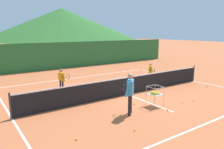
{
  "coord_description": "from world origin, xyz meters",
  "views": [
    {
      "loc": [
        -7.06,
        -8.75,
        3.36
      ],
      "look_at": [
        -0.69,
        0.44,
        1.11
      ],
      "focal_mm": 34.91,
      "sensor_mm": 36.0,
      "label": 1
    }
  ],
  "objects_px": {
    "tennis_ball_4": "(118,117)",
    "tennis_ball_6": "(135,130)",
    "student_0": "(62,78)",
    "student_1": "(151,71)",
    "tennis_ball_7": "(77,139)",
    "tennis_ball_1": "(168,110)",
    "tennis_ball_2": "(182,102)",
    "tennis_ball_3": "(134,104)",
    "tennis_net": "(127,86)",
    "instructor": "(130,90)",
    "tennis_ball_0": "(193,100)",
    "ball_cart": "(155,93)",
    "tennis_ball_5": "(207,86)"
  },
  "relations": [
    {
      "from": "tennis_net",
      "to": "instructor",
      "type": "xyz_separation_m",
      "value": [
        -1.66,
        -2.23,
        0.52
      ]
    },
    {
      "from": "tennis_net",
      "to": "tennis_ball_6",
      "type": "distance_m",
      "value": 4.33
    },
    {
      "from": "student_1",
      "to": "tennis_ball_3",
      "type": "height_order",
      "value": "student_1"
    },
    {
      "from": "instructor",
      "to": "ball_cart",
      "type": "distance_m",
      "value": 1.63
    },
    {
      "from": "ball_cart",
      "to": "tennis_ball_2",
      "type": "distance_m",
      "value": 1.58
    },
    {
      "from": "tennis_ball_4",
      "to": "tennis_ball_5",
      "type": "height_order",
      "value": "same"
    },
    {
      "from": "instructor",
      "to": "tennis_ball_0",
      "type": "relative_size",
      "value": 25.06
    },
    {
      "from": "tennis_ball_7",
      "to": "tennis_ball_1",
      "type": "bearing_deg",
      "value": 1.41
    },
    {
      "from": "student_1",
      "to": "tennis_ball_1",
      "type": "xyz_separation_m",
      "value": [
        -3.18,
        -4.29,
        -0.73
      ]
    },
    {
      "from": "student_1",
      "to": "tennis_ball_7",
      "type": "relative_size",
      "value": 18.69
    },
    {
      "from": "tennis_ball_1",
      "to": "tennis_ball_6",
      "type": "bearing_deg",
      "value": -164.92
    },
    {
      "from": "tennis_net",
      "to": "tennis_ball_2",
      "type": "xyz_separation_m",
      "value": [
        1.31,
        -2.55,
        -0.47
      ]
    },
    {
      "from": "ball_cart",
      "to": "tennis_ball_0",
      "type": "bearing_deg",
      "value": -16.12
    },
    {
      "from": "ball_cart",
      "to": "tennis_ball_4",
      "type": "xyz_separation_m",
      "value": [
        -2.21,
        -0.22,
        -0.56
      ]
    },
    {
      "from": "instructor",
      "to": "student_0",
      "type": "xyz_separation_m",
      "value": [
        -0.97,
        4.82,
        -0.25
      ]
    },
    {
      "from": "ball_cart",
      "to": "tennis_ball_0",
      "type": "relative_size",
      "value": 13.22
    },
    {
      "from": "student_1",
      "to": "tennis_ball_7",
      "type": "bearing_deg",
      "value": -149.65
    },
    {
      "from": "tennis_ball_0",
      "to": "tennis_ball_5",
      "type": "xyz_separation_m",
      "value": [
        3.08,
        1.21,
        0.0
      ]
    },
    {
      "from": "instructor",
      "to": "tennis_ball_4",
      "type": "relative_size",
      "value": 25.06
    },
    {
      "from": "instructor",
      "to": "tennis_ball_5",
      "type": "relative_size",
      "value": 25.06
    },
    {
      "from": "tennis_ball_6",
      "to": "tennis_ball_0",
      "type": "bearing_deg",
      "value": 10.51
    },
    {
      "from": "tennis_ball_0",
      "to": "tennis_ball_3",
      "type": "distance_m",
      "value": 2.97
    },
    {
      "from": "instructor",
      "to": "student_1",
      "type": "relative_size",
      "value": 1.34
    },
    {
      "from": "tennis_ball_7",
      "to": "student_1",
      "type": "bearing_deg",
      "value": 30.35
    },
    {
      "from": "instructor",
      "to": "tennis_ball_3",
      "type": "bearing_deg",
      "value": 40.67
    },
    {
      "from": "tennis_net",
      "to": "tennis_ball_0",
      "type": "bearing_deg",
      "value": -53.91
    },
    {
      "from": "tennis_ball_2",
      "to": "tennis_ball_7",
      "type": "bearing_deg",
      "value": -175.79
    },
    {
      "from": "tennis_ball_0",
      "to": "tennis_ball_3",
      "type": "relative_size",
      "value": 1.0
    },
    {
      "from": "tennis_ball_3",
      "to": "tennis_ball_5",
      "type": "relative_size",
      "value": 1.0
    },
    {
      "from": "tennis_net",
      "to": "tennis_ball_5",
      "type": "bearing_deg",
      "value": -16.4
    },
    {
      "from": "tennis_ball_4",
      "to": "tennis_ball_0",
      "type": "bearing_deg",
      "value": -5.02
    },
    {
      "from": "student_1",
      "to": "tennis_ball_7",
      "type": "height_order",
      "value": "student_1"
    },
    {
      "from": "tennis_ball_1",
      "to": "tennis_ball_2",
      "type": "xyz_separation_m",
      "value": [
        1.39,
        0.31,
        0.0
      ]
    },
    {
      "from": "student_1",
      "to": "ball_cart",
      "type": "bearing_deg",
      "value": -132.23
    },
    {
      "from": "student_0",
      "to": "tennis_ball_3",
      "type": "height_order",
      "value": "student_0"
    },
    {
      "from": "tennis_ball_6",
      "to": "tennis_ball_7",
      "type": "relative_size",
      "value": 1.0
    },
    {
      "from": "student_1",
      "to": "tennis_ball_5",
      "type": "distance_m",
      "value": 3.57
    },
    {
      "from": "student_0",
      "to": "ball_cart",
      "type": "relative_size",
      "value": 1.43
    },
    {
      "from": "tennis_net",
      "to": "tennis_ball_0",
      "type": "height_order",
      "value": "tennis_net"
    },
    {
      "from": "student_0",
      "to": "tennis_ball_3",
      "type": "xyz_separation_m",
      "value": [
        1.9,
        -4.01,
        -0.74
      ]
    },
    {
      "from": "tennis_ball_4",
      "to": "tennis_ball_6",
      "type": "relative_size",
      "value": 1.0
    },
    {
      "from": "instructor",
      "to": "tennis_ball_4",
      "type": "xyz_separation_m",
      "value": [
        -0.64,
        -0.09,
        -0.99
      ]
    },
    {
      "from": "tennis_ball_1",
      "to": "tennis_ball_7",
      "type": "relative_size",
      "value": 1.0
    },
    {
      "from": "ball_cart",
      "to": "tennis_ball_2",
      "type": "xyz_separation_m",
      "value": [
        1.4,
        -0.46,
        -0.56
      ]
    },
    {
      "from": "student_0",
      "to": "student_1",
      "type": "height_order",
      "value": "student_0"
    },
    {
      "from": "tennis_ball_1",
      "to": "tennis_ball_7",
      "type": "xyz_separation_m",
      "value": [
        -4.33,
        -0.11,
        0.0
      ]
    },
    {
      "from": "tennis_ball_7",
      "to": "tennis_ball_2",
      "type": "bearing_deg",
      "value": 4.21
    },
    {
      "from": "tennis_net",
      "to": "tennis_ball_7",
      "type": "distance_m",
      "value": 5.34
    },
    {
      "from": "student_0",
      "to": "tennis_ball_4",
      "type": "height_order",
      "value": "student_0"
    },
    {
      "from": "tennis_net",
      "to": "student_0",
      "type": "height_order",
      "value": "student_0"
    }
  ]
}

